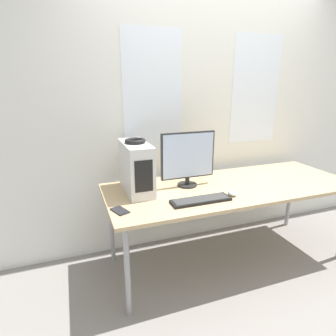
# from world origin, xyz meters

# --- Properties ---
(ground_plane) EXTENTS (14.00, 14.00, 0.00)m
(ground_plane) POSITION_xyz_m (0.00, 0.00, 0.00)
(ground_plane) COLOR gray
(wall_back) EXTENTS (8.00, 0.07, 2.70)m
(wall_back) POSITION_xyz_m (0.00, 0.98, 1.35)
(wall_back) COLOR silver
(wall_back) RESTS_ON ground_plane
(desk) EXTENTS (2.19, 0.85, 0.75)m
(desk) POSITION_xyz_m (0.00, 0.43, 0.70)
(desk) COLOR tan
(desk) RESTS_ON ground_plane
(pc_tower) EXTENTS (0.19, 0.48, 0.40)m
(pc_tower) POSITION_xyz_m (-0.81, 0.57, 0.95)
(pc_tower) COLOR silver
(pc_tower) RESTS_ON desk
(headphones) EXTENTS (0.17, 0.17, 0.03)m
(headphones) POSITION_xyz_m (-0.81, 0.58, 1.17)
(headphones) COLOR black
(headphones) RESTS_ON pc_tower
(monitor_main) EXTENTS (0.48, 0.17, 0.47)m
(monitor_main) POSITION_xyz_m (-0.37, 0.54, 1.00)
(monitor_main) COLOR black
(monitor_main) RESTS_ON desk
(keyboard) EXTENTS (0.46, 0.14, 0.02)m
(keyboard) POSITION_xyz_m (-0.41, 0.20, 0.76)
(keyboard) COLOR black
(keyboard) RESTS_ON desk
(mouse) EXTENTS (0.06, 0.09, 0.03)m
(mouse) POSITION_xyz_m (-0.13, 0.22, 0.76)
(mouse) COLOR #B2B2B7
(mouse) RESTS_ON desk
(cell_phone) EXTENTS (0.13, 0.16, 0.01)m
(cell_phone) POSITION_xyz_m (-1.02, 0.24, 0.75)
(cell_phone) COLOR #232328
(cell_phone) RESTS_ON desk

